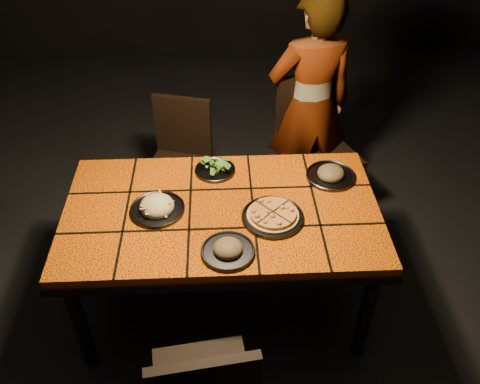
{
  "coord_description": "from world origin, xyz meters",
  "views": [
    {
      "loc": [
        0.0,
        -1.93,
        2.46
      ],
      "look_at": [
        0.1,
        0.04,
        0.82
      ],
      "focal_mm": 38.0,
      "sensor_mm": 36.0,
      "label": 1
    }
  ],
  "objects_px": {
    "dining_table": "(222,220)",
    "chair_far_left": "(180,153)",
    "diner": "(310,107)",
    "plate_pizza": "(273,216)",
    "chair_far_right": "(313,138)",
    "plate_pasta": "(157,207)"
  },
  "relations": [
    {
      "from": "chair_far_left",
      "to": "chair_far_right",
      "type": "xyz_separation_m",
      "value": [
        0.89,
        0.01,
        0.08
      ]
    },
    {
      "from": "chair_far_right",
      "to": "plate_pizza",
      "type": "bearing_deg",
      "value": -134.09
    },
    {
      "from": "chair_far_right",
      "to": "diner",
      "type": "height_order",
      "value": "diner"
    },
    {
      "from": "chair_far_right",
      "to": "dining_table",
      "type": "bearing_deg",
      "value": -148.33
    },
    {
      "from": "chair_far_left",
      "to": "chair_far_right",
      "type": "relative_size",
      "value": 0.86
    },
    {
      "from": "chair_far_left",
      "to": "plate_pizza",
      "type": "relative_size",
      "value": 2.34
    },
    {
      "from": "dining_table",
      "to": "chair_far_right",
      "type": "height_order",
      "value": "chair_far_right"
    },
    {
      "from": "dining_table",
      "to": "chair_far_left",
      "type": "xyz_separation_m",
      "value": [
        -0.27,
        0.87,
        -0.18
      ]
    },
    {
      "from": "diner",
      "to": "plate_pasta",
      "type": "xyz_separation_m",
      "value": [
        -0.92,
        -0.93,
        -0.01
      ]
    },
    {
      "from": "chair_far_left",
      "to": "diner",
      "type": "xyz_separation_m",
      "value": [
        0.86,
        0.06,
        0.29
      ]
    },
    {
      "from": "plate_pasta",
      "to": "chair_far_left",
      "type": "bearing_deg",
      "value": 86.3
    },
    {
      "from": "chair_far_left",
      "to": "chair_far_right",
      "type": "distance_m",
      "value": 0.9
    },
    {
      "from": "chair_far_right",
      "to": "plate_pizza",
      "type": "xyz_separation_m",
      "value": [
        -0.37,
        -0.97,
        0.2
      ]
    },
    {
      "from": "dining_table",
      "to": "chair_far_right",
      "type": "distance_m",
      "value": 1.09
    },
    {
      "from": "dining_table",
      "to": "plate_pasta",
      "type": "xyz_separation_m",
      "value": [
        -0.32,
        -0.0,
        0.1
      ]
    },
    {
      "from": "plate_pizza",
      "to": "plate_pasta",
      "type": "relative_size",
      "value": 1.32
    },
    {
      "from": "plate_pasta",
      "to": "chair_far_right",
      "type": "bearing_deg",
      "value": 43.11
    },
    {
      "from": "chair_far_right",
      "to": "plate_pizza",
      "type": "height_order",
      "value": "chair_far_right"
    },
    {
      "from": "chair_far_left",
      "to": "plate_pizza",
      "type": "xyz_separation_m",
      "value": [
        0.52,
        -0.96,
        0.28
      ]
    },
    {
      "from": "plate_pizza",
      "to": "chair_far_right",
      "type": "bearing_deg",
      "value": 68.95
    },
    {
      "from": "plate_pizza",
      "to": "dining_table",
      "type": "bearing_deg",
      "value": 160.72
    },
    {
      "from": "dining_table",
      "to": "plate_pasta",
      "type": "distance_m",
      "value": 0.34
    }
  ]
}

